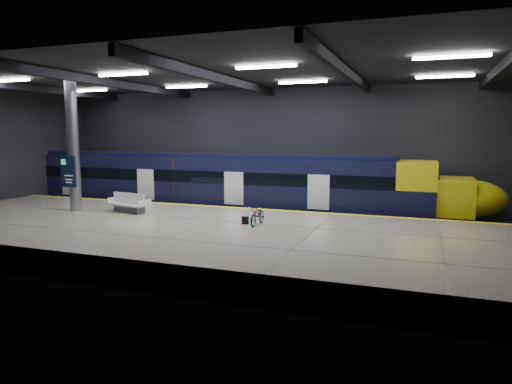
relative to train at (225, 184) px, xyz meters
The scene contains 10 objects.
ground 6.29m from the train, 67.64° to the right, with size 30.00×30.00×0.00m, color black.
room_shell 6.98m from the train, 67.64° to the right, with size 30.10×16.10×8.05m.
platform 8.45m from the train, 74.21° to the right, with size 30.00×11.00×1.10m, color #BAAF9E.
safety_strip 3.68m from the train, 50.54° to the right, with size 30.00×0.40×0.01m, color yellow.
rails 3.00m from the train, ahead, with size 30.00×1.52×0.16m.
train is the anchor object (origin of this frame).
bench 6.61m from the train, 114.84° to the right, with size 2.42×1.39×1.00m.
bicycle 8.25m from the train, 55.56° to the right, with size 0.58×1.67×0.88m, color #99999E.
pannier_bag 7.95m from the train, 59.14° to the right, with size 0.30×0.18×0.35m, color black.
info_column 9.01m from the train, 131.34° to the right, with size 0.90×0.78×6.90m.
Camera 1 is at (9.28, -20.11, 5.17)m, focal length 32.00 mm.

